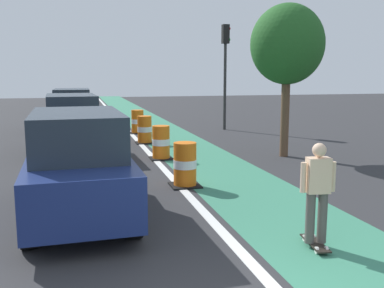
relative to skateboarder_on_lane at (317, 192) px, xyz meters
name	(u,v)px	position (x,y,z in m)	size (l,w,h in m)	color
bike_lane_strip	(185,147)	(0.27, 10.01, -0.91)	(2.50, 80.00, 0.01)	#387F60
lane_divider_stripe	(145,149)	(-1.23, 10.01, -0.91)	(0.20, 80.00, 0.01)	silver
skateboarder_on_lane	(317,192)	(0.00, 0.00, 0.00)	(0.57, 0.82, 1.69)	black
parked_suv_nearest	(78,164)	(-3.63, 2.56, 0.12)	(2.02, 4.65, 2.04)	navy
parked_suv_second	(72,124)	(-3.80, 9.79, 0.12)	(2.09, 4.68, 2.04)	black
parked_suv_third	(73,110)	(-3.82, 16.01, 0.12)	(1.96, 4.62, 2.04)	black
traffic_barrel_front	(185,165)	(-1.09, 4.32, -0.38)	(0.73, 0.73, 1.09)	orange
traffic_barrel_mid	(161,143)	(-1.01, 7.95, -0.38)	(0.73, 0.73, 1.09)	orange
traffic_barrel_back	(145,130)	(-1.03, 11.42, -0.38)	(0.73, 0.73, 1.09)	orange
traffic_barrel_far	(138,122)	(-0.90, 14.45, -0.38)	(0.73, 0.73, 1.09)	orange
traffic_light_corner	(225,58)	(3.48, 14.77, 2.59)	(0.41, 0.32, 5.10)	#2D2D2D
street_tree_sidewalk	(287,45)	(3.08, 7.40, 2.76)	(2.40, 2.40, 5.00)	brown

